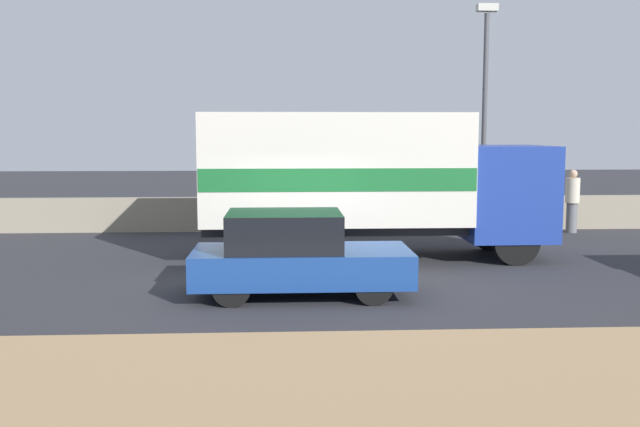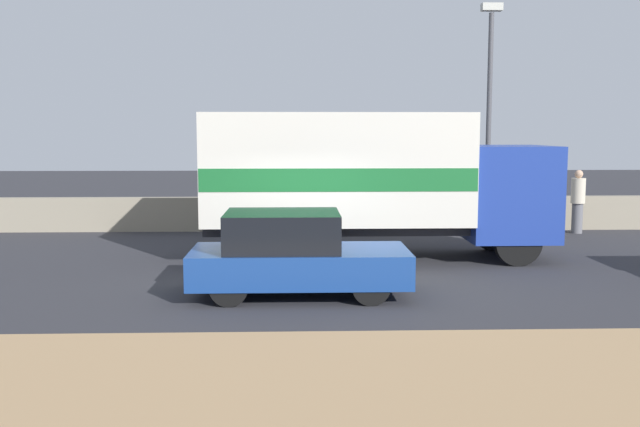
# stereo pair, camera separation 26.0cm
# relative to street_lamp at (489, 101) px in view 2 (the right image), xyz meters

# --- Properties ---
(ground_plane) EXTENTS (80.00, 80.00, 0.00)m
(ground_plane) POSITION_rel_street_lamp_xyz_m (-5.19, -6.86, -3.71)
(ground_plane) COLOR #2D2D33
(dirt_shoulder_foreground) EXTENTS (60.00, 5.03, 0.04)m
(dirt_shoulder_foreground) POSITION_rel_street_lamp_xyz_m (-5.19, -12.28, -3.69)
(dirt_shoulder_foreground) COLOR tan
(dirt_shoulder_foreground) RESTS_ON ground_plane
(stone_wall_backdrop) EXTENTS (60.00, 0.35, 0.98)m
(stone_wall_backdrop) POSITION_rel_street_lamp_xyz_m (-5.19, 0.99, -3.22)
(stone_wall_backdrop) COLOR gray
(stone_wall_backdrop) RESTS_ON ground_plane
(street_lamp) EXTENTS (0.56, 0.28, 6.35)m
(street_lamp) POSITION_rel_street_lamp_xyz_m (0.00, 0.00, 0.00)
(street_lamp) COLOR #4C4C51
(street_lamp) RESTS_ON ground_plane
(box_truck) EXTENTS (7.78, 2.55, 3.28)m
(box_truck) POSITION_rel_street_lamp_xyz_m (-3.77, -3.68, -1.86)
(box_truck) COLOR navy
(box_truck) RESTS_ON ground_plane
(car_hatchback) EXTENTS (3.81, 1.74, 1.49)m
(car_hatchback) POSITION_rel_street_lamp_xyz_m (-5.38, -7.33, -2.98)
(car_hatchback) COLOR navy
(car_hatchback) RESTS_ON ground_plane
(pedestrian) EXTENTS (0.39, 0.39, 1.80)m
(pedestrian) POSITION_rel_street_lamp_xyz_m (2.66, 0.17, -2.78)
(pedestrian) COLOR slate
(pedestrian) RESTS_ON ground_plane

